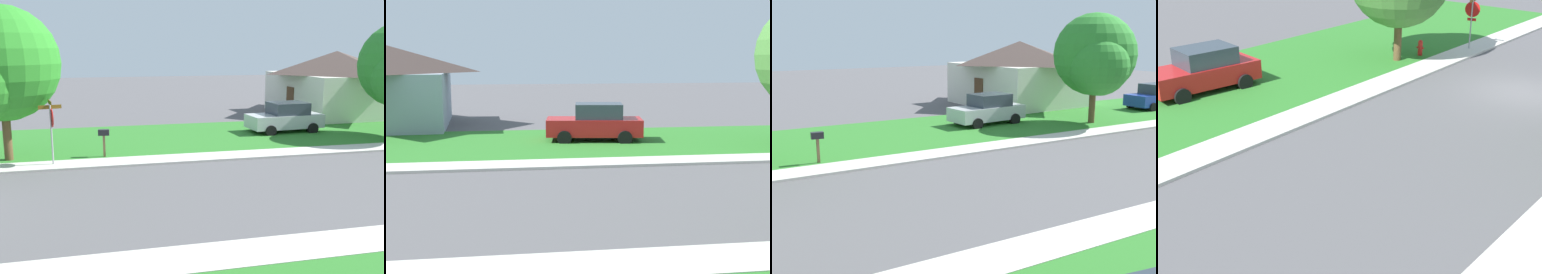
# 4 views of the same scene
# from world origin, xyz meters

# --- Properties ---
(ground_plane) EXTENTS (120.00, 120.00, 0.00)m
(ground_plane) POSITION_xyz_m (0.00, 0.00, 0.00)
(ground_plane) COLOR #565456
(sidewalk_east) EXTENTS (1.40, 56.00, 0.10)m
(sidewalk_east) POSITION_xyz_m (4.70, 12.00, 0.05)
(sidewalk_east) COLOR beige
(sidewalk_east) RESTS_ON ground
(stop_sign_near_corner) EXTENTS (0.91, 0.91, 2.77)m
(stop_sign_near_corner) POSITION_xyz_m (4.80, -4.51, 1.88)
(stop_sign_near_corner) COLOR #9E9EA3
(stop_sign_near_corner) RESTS_ON ground
(car_red_near_corner) EXTENTS (2.49, 4.51, 1.76)m
(car_red_near_corner) POSITION_xyz_m (9.65, 7.97, 0.87)
(car_red_near_corner) COLOR red
(car_red_near_corner) RESTS_ON ground
(fire_hydrant) EXTENTS (0.38, 0.22, 0.83)m
(fire_hydrant) POSITION_xyz_m (6.00, -1.85, 0.44)
(fire_hydrant) COLOR red
(fire_hydrant) RESTS_ON ground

